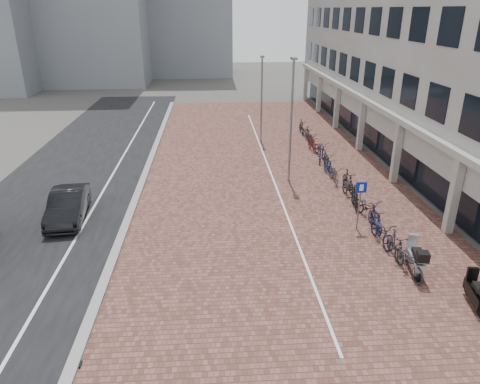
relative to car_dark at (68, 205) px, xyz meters
name	(u,v)px	position (x,y,z in m)	size (l,w,h in m)	color
ground	(252,297)	(7.80, -6.45, -0.67)	(140.00, 140.00, 0.00)	#474442
plaza_brick	(267,172)	(9.80, 5.55, -0.66)	(14.50, 42.00, 0.04)	brown
street_asphalt	(77,177)	(-1.20, 5.55, -0.67)	(8.00, 50.00, 0.03)	black
curb	(145,174)	(2.70, 5.55, -0.60)	(0.35, 42.00, 0.14)	gray
lane_line	(112,176)	(0.80, 5.55, -0.65)	(0.12, 44.00, 0.00)	white
parking_line	(270,172)	(10.00, 5.55, -0.64)	(0.10, 30.00, 0.00)	white
office_building	(439,17)	(20.76, 9.55, 7.77)	(8.40, 40.00, 15.00)	#A8A8A3
car_dark	(68,205)	(0.00, 0.00, 0.00)	(1.43, 4.10, 1.35)	black
shoes	(76,367)	(2.80, -9.28, -0.64)	(0.31, 0.26, 0.08)	black
scooter_front	(416,257)	(13.85, -5.33, -0.06)	(0.56, 1.79, 1.23)	#B9BABF
scooter_mid	(477,291)	(14.92, -7.42, -0.12)	(0.50, 1.62, 1.11)	black
parking_sign	(360,199)	(12.79, -1.93, 0.79)	(0.46, 0.09, 2.22)	slate
lamp_near	(291,123)	(10.83, 4.12, 2.62)	(0.12, 0.12, 6.60)	gray
lamp_far	(261,100)	(10.17, 12.17, 2.29)	(0.12, 0.12, 5.93)	slate
bike_row	(336,170)	(13.50, 4.20, -0.15)	(1.27, 21.44, 1.05)	black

